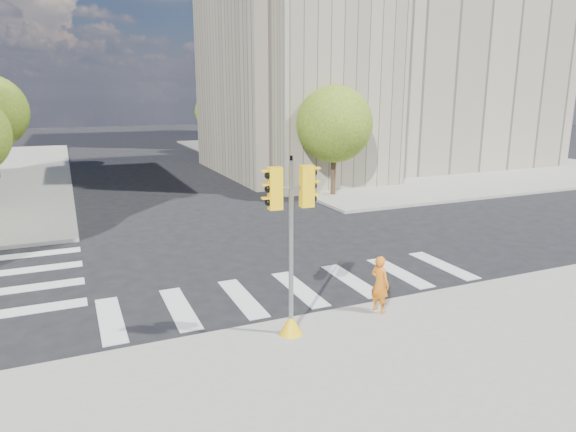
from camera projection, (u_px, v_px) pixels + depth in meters
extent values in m
plane|color=black|center=(277.00, 268.00, 17.24)|extent=(160.00, 160.00, 0.00)
cube|color=gray|center=(369.00, 154.00, 48.14)|extent=(28.00, 40.00, 0.15)
cube|color=gray|center=(381.00, 76.00, 40.01)|extent=(26.00, 14.00, 14.00)
cube|color=gray|center=(318.00, 72.00, 32.46)|extent=(8.00, 8.00, 14.00)
cube|color=#9EA0A3|center=(315.00, 11.00, 59.68)|extent=(20.00, 18.00, 30.00)
cylinder|color=#382616|center=(333.00, 176.00, 28.78)|extent=(0.28, 0.28, 2.38)
sphere|color=#32601B|center=(334.00, 124.00, 28.11)|extent=(4.20, 4.20, 4.20)
cylinder|color=#382616|center=(259.00, 152.00, 39.47)|extent=(0.28, 0.28, 2.52)
sphere|color=#32601B|center=(258.00, 111.00, 38.74)|extent=(4.60, 4.60, 4.60)
cylinder|color=#382616|center=(217.00, 141.00, 50.20)|extent=(0.28, 0.28, 2.27)
sphere|color=#32601B|center=(216.00, 112.00, 49.56)|extent=(4.00, 4.00, 4.00)
cylinder|color=black|center=(311.00, 119.00, 31.85)|extent=(0.12, 0.12, 8.00)
cube|color=black|center=(311.00, 52.00, 30.91)|extent=(0.35, 0.18, 0.22)
cylinder|color=black|center=(240.00, 111.00, 44.33)|extent=(0.12, 0.12, 8.00)
cube|color=black|center=(239.00, 63.00, 43.40)|extent=(0.35, 0.18, 0.22)
cone|color=yellow|center=(291.00, 324.00, 12.18)|extent=(0.56, 0.56, 0.50)
cylinder|color=gray|center=(291.00, 251.00, 11.75)|extent=(0.11, 0.11, 4.15)
cylinder|color=black|center=(291.00, 158.00, 11.25)|extent=(0.07, 0.07, 0.12)
cylinder|color=gray|center=(291.00, 187.00, 11.41)|extent=(0.90, 0.10, 0.06)
cube|color=yellow|center=(275.00, 188.00, 11.27)|extent=(0.31, 0.23, 0.95)
cube|color=yellow|center=(307.00, 186.00, 11.54)|extent=(0.31, 0.23, 0.95)
imported|color=orange|center=(380.00, 284.00, 13.32)|extent=(0.52, 0.64, 1.52)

